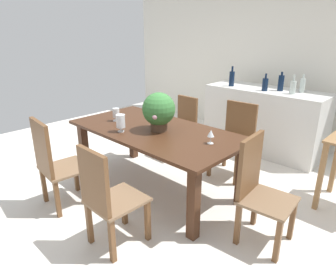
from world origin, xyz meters
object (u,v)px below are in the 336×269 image
(chair_foot_end, at_px, (258,186))
(wine_bottle_clear, at_px, (265,84))
(wine_glass, at_px, (211,134))
(wine_bottle_dark, at_px, (232,78))
(crystal_vase_center_near, at_px, (116,114))
(kitchen_counter, at_px, (263,120))
(crystal_vase_left, at_px, (121,122))
(chair_near_left, at_px, (54,161))
(chair_near_right, at_px, (106,196))
(chair_far_left, at_px, (183,124))
(dining_table, at_px, (155,138))
(wine_bottle_green, at_px, (281,83))
(wine_bottle_tall, at_px, (302,85))
(wine_bottle_amber, at_px, (293,87))
(flower_centerpiece, at_px, (159,110))
(chair_far_right, at_px, (236,136))

(chair_foot_end, distance_m, wine_bottle_clear, 2.20)
(wine_glass, relative_size, wine_bottle_dark, 0.47)
(crystal_vase_center_near, distance_m, kitchen_counter, 2.38)
(crystal_vase_left, relative_size, wine_bottle_clear, 0.79)
(chair_near_left, xyz_separation_m, chair_near_right, (0.95, 0.00, -0.02))
(chair_near_left, xyz_separation_m, wine_bottle_clear, (0.85, 2.93, 0.54))
(chair_far_left, bearing_deg, wine_bottle_dark, 73.18)
(kitchen_counter, bearing_deg, dining_table, -99.35)
(chair_near_right, relative_size, wine_bottle_green, 3.49)
(dining_table, distance_m, wine_bottle_tall, 2.35)
(dining_table, xyz_separation_m, wine_bottle_tall, (0.82, 2.16, 0.45))
(crystal_vase_center_near, height_order, wine_bottle_tall, wine_bottle_tall)
(crystal_vase_center_near, relative_size, wine_bottle_amber, 0.61)
(crystal_vase_center_near, xyz_separation_m, wine_bottle_green, (1.13, 2.17, 0.25))
(chair_foot_end, distance_m, crystal_vase_center_near, 1.95)
(chair_far_left, height_order, crystal_vase_left, crystal_vase_left)
(chair_foot_end, height_order, crystal_vase_left, chair_foot_end)
(chair_far_left, height_order, wine_bottle_green, wine_bottle_green)
(kitchen_counter, bearing_deg, chair_near_right, -87.59)
(wine_glass, xyz_separation_m, wine_bottle_green, (-0.20, 1.99, 0.24))
(dining_table, distance_m, chair_far_left, 1.13)
(kitchen_counter, xyz_separation_m, wine_bottle_dark, (-0.53, -0.16, 0.62))
(dining_table, bearing_deg, wine_bottle_amber, 68.61)
(chair_near_right, distance_m, wine_bottle_tall, 3.26)
(chair_far_left, distance_m, chair_near_right, 2.25)
(chair_near_left, relative_size, wine_bottle_tall, 3.92)
(chair_far_left, height_order, wine_glass, wine_glass)
(dining_table, xyz_separation_m, chair_foot_end, (1.33, -0.01, -0.11))
(chair_far_left, height_order, wine_bottle_amber, wine_bottle_amber)
(wine_glass, relative_size, kitchen_counter, 0.08)
(chair_near_left, bearing_deg, wine_bottle_tall, -106.58)
(dining_table, height_order, wine_bottle_dark, wine_bottle_dark)
(crystal_vase_left, bearing_deg, chair_near_right, -45.76)
(chair_far_left, height_order, flower_centerpiece, flower_centerpiece)
(dining_table, distance_m, flower_centerpiece, 0.35)
(wine_bottle_clear, xyz_separation_m, wine_bottle_tall, (0.44, 0.26, 0.01))
(dining_table, relative_size, wine_bottle_clear, 8.19)
(chair_near_left, relative_size, wine_bottle_dark, 3.21)
(chair_far_right, xyz_separation_m, chair_near_left, (-0.94, -2.07, 0.02))
(crystal_vase_left, relative_size, crystal_vase_center_near, 1.23)
(wine_bottle_dark, bearing_deg, dining_table, -84.15)
(wine_bottle_amber, bearing_deg, crystal_vase_left, -113.13)
(crystal_vase_center_near, xyz_separation_m, wine_bottle_amber, (1.35, 2.06, 0.23))
(crystal_vase_center_near, distance_m, wine_bottle_dark, 2.05)
(chair_near_left, relative_size, crystal_vase_center_near, 6.14)
(flower_centerpiece, relative_size, wine_bottle_amber, 1.64)
(dining_table, xyz_separation_m, chair_near_left, (-0.48, -1.03, -0.11))
(chair_far_right, distance_m, wine_glass, 1.06)
(chair_near_right, bearing_deg, chair_far_left, -65.13)
(wine_bottle_tall, bearing_deg, crystal_vase_center_near, -121.82)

